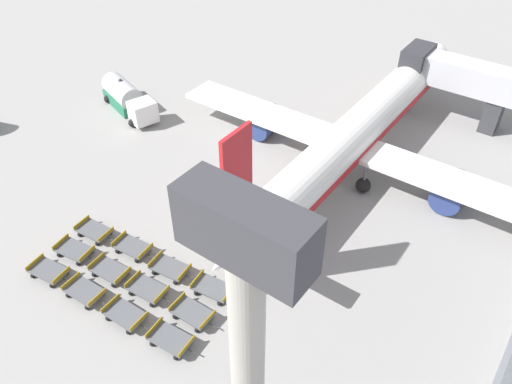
# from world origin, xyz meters

# --- Properties ---
(ground_plane) EXTENTS (500.00, 500.00, 0.00)m
(ground_plane) POSITION_xyz_m (0.00, 0.00, 0.00)
(ground_plane) COLOR gray
(airplane) EXTENTS (36.04, 41.15, 12.56)m
(airplane) POSITION_xyz_m (12.61, 2.19, 3.16)
(airplane) COLOR white
(airplane) RESTS_ON ground_plane
(fuel_tanker_primary) EXTENTS (9.10, 5.06, 3.19)m
(fuel_tanker_primary) POSITION_xyz_m (-11.78, -3.24, 1.34)
(fuel_tanker_primary) COLOR white
(fuel_tanker_primary) RESTS_ON ground_plane
(baggage_dolly_row_near_col_a) EXTENTS (3.52, 2.01, 0.92)m
(baggage_dolly_row_near_col_a) POSITION_xyz_m (1.50, -23.09, 0.48)
(baggage_dolly_row_near_col_a) COLOR #515459
(baggage_dolly_row_near_col_a) RESTS_ON ground_plane
(baggage_dolly_row_near_col_b) EXTENTS (3.48, 1.88, 0.92)m
(baggage_dolly_row_near_col_b) POSITION_xyz_m (5.09, -22.77, 0.48)
(baggage_dolly_row_near_col_b) COLOR #515459
(baggage_dolly_row_near_col_b) RESTS_ON ground_plane
(baggage_dolly_row_near_col_c) EXTENTS (3.47, 1.85, 0.92)m
(baggage_dolly_row_near_col_c) POSITION_xyz_m (8.83, -22.43, 0.48)
(baggage_dolly_row_near_col_c) COLOR #515459
(baggage_dolly_row_near_col_c) RESTS_ON ground_plane
(baggage_dolly_row_near_col_d) EXTENTS (3.50, 1.94, 0.92)m
(baggage_dolly_row_near_col_d) POSITION_xyz_m (12.58, -22.02, 0.48)
(baggage_dolly_row_near_col_d) COLOR #515459
(baggage_dolly_row_near_col_d) RESTS_ON ground_plane
(baggage_dolly_row_mid_a_col_a) EXTENTS (3.52, 2.05, 0.92)m
(baggage_dolly_row_mid_a_col_a) POSITION_xyz_m (1.29, -20.65, 0.48)
(baggage_dolly_row_mid_a_col_a) COLOR #515459
(baggage_dolly_row_mid_a_col_a) RESTS_ON ground_plane
(baggage_dolly_row_mid_a_col_b) EXTENTS (3.50, 1.94, 0.92)m
(baggage_dolly_row_mid_a_col_b) POSITION_xyz_m (5.02, -20.42, 0.48)
(baggage_dolly_row_mid_a_col_b) COLOR #515459
(baggage_dolly_row_mid_a_col_b) RESTS_ON ground_plane
(baggage_dolly_row_mid_a_col_c) EXTENTS (3.49, 1.93, 0.92)m
(baggage_dolly_row_mid_a_col_c) POSITION_xyz_m (8.46, -20.02, 0.48)
(baggage_dolly_row_mid_a_col_c) COLOR #515459
(baggage_dolly_row_mid_a_col_c) RESTS_ON ground_plane
(baggage_dolly_row_mid_a_col_d) EXTENTS (3.46, 1.84, 0.92)m
(baggage_dolly_row_mid_a_col_d) POSITION_xyz_m (12.35, -19.68, 0.48)
(baggage_dolly_row_mid_a_col_d) COLOR #515459
(baggage_dolly_row_mid_a_col_d) RESTS_ON ground_plane
(baggage_dolly_row_mid_b_col_a) EXTENTS (3.50, 1.94, 0.92)m
(baggage_dolly_row_mid_b_col_a) POSITION_xyz_m (0.85, -18.39, 0.48)
(baggage_dolly_row_mid_b_col_a) COLOR #515459
(baggage_dolly_row_mid_b_col_a) RESTS_ON ground_plane
(baggage_dolly_row_mid_b_col_b) EXTENTS (3.51, 1.97, 0.92)m
(baggage_dolly_row_mid_b_col_b) POSITION_xyz_m (4.61, -17.83, 0.48)
(baggage_dolly_row_mid_b_col_b) COLOR #515459
(baggage_dolly_row_mid_b_col_b) RESTS_ON ground_plane
(baggage_dolly_row_mid_b_col_c) EXTENTS (3.52, 2.01, 0.92)m
(baggage_dolly_row_mid_b_col_c) POSITION_xyz_m (8.38, -17.68, 0.48)
(baggage_dolly_row_mid_b_col_c) COLOR #515459
(baggage_dolly_row_mid_b_col_c) RESTS_ON ground_plane
(baggage_dolly_row_mid_b_col_d) EXTENTS (3.52, 2.04, 0.92)m
(baggage_dolly_row_mid_b_col_d) POSITION_xyz_m (12.10, -17.26, 0.48)
(baggage_dolly_row_mid_b_col_d) COLOR #515459
(baggage_dolly_row_mid_b_col_d) RESTS_ON ground_plane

